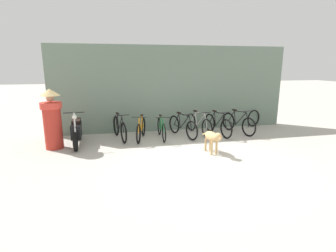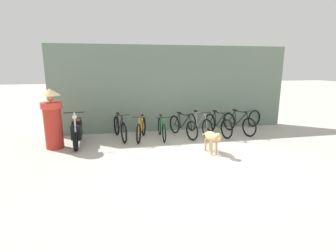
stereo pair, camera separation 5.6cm
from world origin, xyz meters
The scene contains 13 objects.
ground_plane centered at (0.00, 0.00, 0.00)m, with size 60.00×60.00×0.00m, color #B7B2A5.
shop_wall_back centered at (0.00, 3.49, 1.55)m, with size 8.77×0.20×3.09m.
bicycle_0 centered at (-2.06, 2.57, 0.36)m, with size 0.50×1.70×0.88m.
bicycle_1 centered at (-1.37, 2.36, 0.34)m, with size 0.57×1.54×0.83m.
bicycle_2 centered at (-0.69, 2.36, 0.33)m, with size 0.46×1.56×0.79m.
bicycle_3 centered at (0.06, 2.42, 0.34)m, with size 0.63×1.65×0.84m.
bicycle_4 centered at (0.70, 2.60, 0.35)m, with size 0.50×1.72×0.85m.
bicycle_5 centered at (1.32, 2.37, 0.35)m, with size 0.46×1.70×0.87m.
bicycle_6 centered at (2.14, 2.44, 0.35)m, with size 0.57×1.66×0.86m.
motorcycle centered at (-3.37, 2.21, 0.42)m, with size 0.58×1.86×1.08m.
stray_dog centered at (0.39, 0.55, 0.46)m, with size 0.33×1.06×0.66m.
person_in_robes centered at (-3.98, 1.99, 0.90)m, with size 0.80×0.80×1.76m.
spare_tire_left centered at (3.21, 3.24, 0.34)m, with size 0.65×0.26×0.67m.
Camera 2 is at (-2.27, -5.98, 2.42)m, focal length 28.00 mm.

